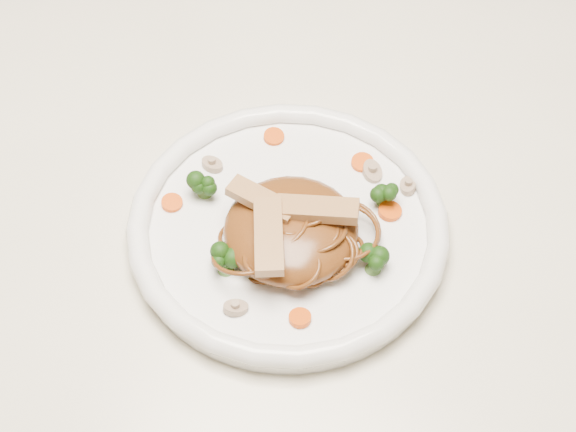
# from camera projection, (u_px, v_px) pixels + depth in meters

# --- Properties ---
(table) EXTENTS (1.20, 0.80, 0.75)m
(table) POSITION_uv_depth(u_px,v_px,m) (245.00, 276.00, 0.87)
(table) COLOR #F1E8CC
(table) RESTS_ON ground
(plate) EXTENTS (0.37, 0.37, 0.02)m
(plate) POSITION_uv_depth(u_px,v_px,m) (288.00, 231.00, 0.77)
(plate) COLOR white
(plate) RESTS_ON table
(noodle_mound) EXTENTS (0.14, 0.14, 0.04)m
(noodle_mound) POSITION_uv_depth(u_px,v_px,m) (291.00, 230.00, 0.74)
(noodle_mound) COLOR brown
(noodle_mound) RESTS_ON plate
(chicken_a) EXTENTS (0.07, 0.03, 0.01)m
(chicken_a) POSITION_uv_depth(u_px,v_px,m) (317.00, 209.00, 0.72)
(chicken_a) COLOR tan
(chicken_a) RESTS_ON noodle_mound
(chicken_b) EXTENTS (0.07, 0.04, 0.01)m
(chicken_b) POSITION_uv_depth(u_px,v_px,m) (262.00, 200.00, 0.73)
(chicken_b) COLOR tan
(chicken_b) RESTS_ON noodle_mound
(chicken_c) EXTENTS (0.04, 0.08, 0.01)m
(chicken_c) POSITION_uv_depth(u_px,v_px,m) (269.00, 236.00, 0.71)
(chicken_c) COLOR tan
(chicken_c) RESTS_ON noodle_mound
(broccoli_0) EXTENTS (0.03, 0.03, 0.03)m
(broccoli_0) POSITION_uv_depth(u_px,v_px,m) (385.00, 192.00, 0.77)
(broccoli_0) COLOR #1B430D
(broccoli_0) RESTS_ON plate
(broccoli_1) EXTENTS (0.04, 0.04, 0.03)m
(broccoli_1) POSITION_uv_depth(u_px,v_px,m) (204.00, 182.00, 0.77)
(broccoli_1) COLOR #1B430D
(broccoli_1) RESTS_ON plate
(broccoli_2) EXTENTS (0.03, 0.03, 0.03)m
(broccoli_2) POSITION_uv_depth(u_px,v_px,m) (225.00, 262.00, 0.72)
(broccoli_2) COLOR #1B430D
(broccoli_2) RESTS_ON plate
(broccoli_3) EXTENTS (0.03, 0.03, 0.03)m
(broccoli_3) POSITION_uv_depth(u_px,v_px,m) (374.00, 261.00, 0.72)
(broccoli_3) COLOR #1B430D
(broccoli_3) RESTS_ON plate
(carrot_0) EXTENTS (0.03, 0.03, 0.00)m
(carrot_0) POSITION_uv_depth(u_px,v_px,m) (362.00, 163.00, 0.80)
(carrot_0) COLOR #DB4B08
(carrot_0) RESTS_ON plate
(carrot_1) EXTENTS (0.03, 0.03, 0.00)m
(carrot_1) POSITION_uv_depth(u_px,v_px,m) (172.00, 203.00, 0.77)
(carrot_1) COLOR #DB4B08
(carrot_1) RESTS_ON plate
(carrot_2) EXTENTS (0.02, 0.02, 0.00)m
(carrot_2) POSITION_uv_depth(u_px,v_px,m) (390.00, 211.00, 0.77)
(carrot_2) COLOR #DB4B08
(carrot_2) RESTS_ON plate
(carrot_3) EXTENTS (0.02, 0.02, 0.00)m
(carrot_3) POSITION_uv_depth(u_px,v_px,m) (274.00, 137.00, 0.82)
(carrot_3) COLOR #DB4B08
(carrot_3) RESTS_ON plate
(carrot_4) EXTENTS (0.02, 0.02, 0.00)m
(carrot_4) POSITION_uv_depth(u_px,v_px,m) (300.00, 318.00, 0.70)
(carrot_4) COLOR #DB4B08
(carrot_4) RESTS_ON plate
(mushroom_0) EXTENTS (0.03, 0.03, 0.01)m
(mushroom_0) POSITION_uv_depth(u_px,v_px,m) (236.00, 308.00, 0.71)
(mushroom_0) COLOR #BEA98E
(mushroom_0) RESTS_ON plate
(mushroom_1) EXTENTS (0.02, 0.02, 0.01)m
(mushroom_1) POSITION_uv_depth(u_px,v_px,m) (408.00, 186.00, 0.79)
(mushroom_1) COLOR #BEA98E
(mushroom_1) RESTS_ON plate
(mushroom_2) EXTENTS (0.03, 0.03, 0.01)m
(mushroom_2) POSITION_uv_depth(u_px,v_px,m) (212.00, 164.00, 0.80)
(mushroom_2) COLOR #BEA98E
(mushroom_2) RESTS_ON plate
(mushroom_3) EXTENTS (0.03, 0.03, 0.01)m
(mushroom_3) POSITION_uv_depth(u_px,v_px,m) (372.00, 172.00, 0.80)
(mushroom_3) COLOR #BEA98E
(mushroom_3) RESTS_ON plate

